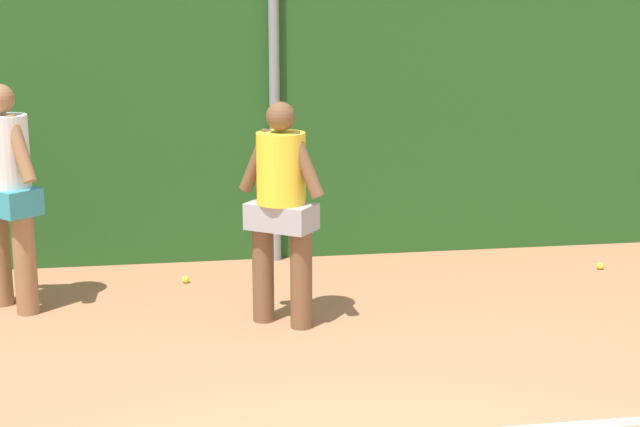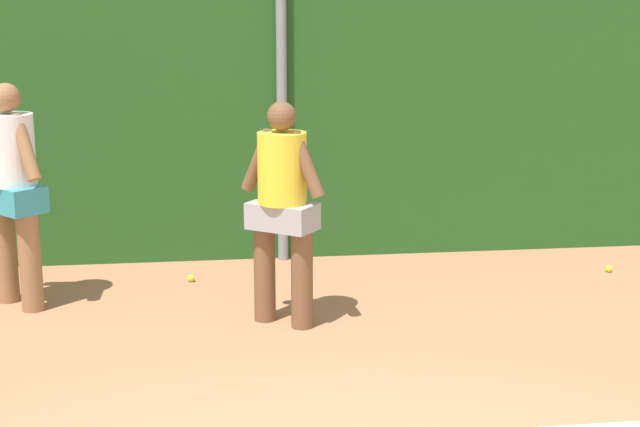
# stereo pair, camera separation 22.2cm
# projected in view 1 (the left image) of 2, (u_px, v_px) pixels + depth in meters

# --- Properties ---
(ground_plane) EXTENTS (31.73, 31.73, 0.00)m
(ground_plane) POSITION_uv_depth(u_px,v_px,m) (344.00, 421.00, 5.79)
(ground_plane) COLOR #B2704C
(hedge_fence_backdrop) EXTENTS (20.63, 0.25, 2.86)m
(hedge_fence_backdrop) POSITION_uv_depth(u_px,v_px,m) (273.00, 112.00, 9.14)
(hedge_fence_backdrop) COLOR #23511E
(hedge_fence_backdrop) RESTS_ON ground_plane
(fence_post_center) EXTENTS (0.10, 0.10, 2.95)m
(fence_post_center) POSITION_uv_depth(u_px,v_px,m) (275.00, 110.00, 8.96)
(fence_post_center) COLOR gray
(fence_post_center) RESTS_ON ground_plane
(player_midcourt) EXTENTS (0.62, 0.55, 1.76)m
(player_midcourt) POSITION_uv_depth(u_px,v_px,m) (281.00, 202.00, 7.27)
(player_midcourt) COLOR brown
(player_midcourt) RESTS_ON ground_plane
(player_backcourt_far) EXTENTS (0.60, 0.62, 1.86)m
(player_backcourt_far) POSITION_uv_depth(u_px,v_px,m) (6.00, 185.00, 7.61)
(player_backcourt_far) COLOR #8C603D
(player_backcourt_far) RESTS_ON ground_plane
(tennis_ball_4) EXTENTS (0.07, 0.07, 0.07)m
(tennis_ball_4) POSITION_uv_depth(u_px,v_px,m) (186.00, 279.00, 8.54)
(tennis_ball_4) COLOR #CCDB33
(tennis_ball_4) RESTS_ON ground_plane
(tennis_ball_5) EXTENTS (0.07, 0.07, 0.07)m
(tennis_ball_5) POSITION_uv_depth(u_px,v_px,m) (600.00, 266.00, 8.95)
(tennis_ball_5) COLOR #CCDB33
(tennis_ball_5) RESTS_ON ground_plane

